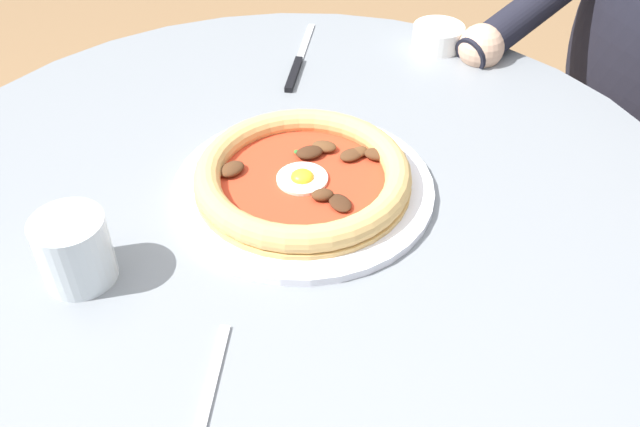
# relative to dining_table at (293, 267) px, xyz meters

# --- Properties ---
(dining_table) EXTENTS (0.99, 0.99, 0.75)m
(dining_table) POSITION_rel_dining_table_xyz_m (0.00, 0.00, 0.00)
(dining_table) COLOR gray
(dining_table) RESTS_ON ground
(pizza_on_plate) EXTENTS (0.31, 0.31, 0.04)m
(pizza_on_plate) POSITION_rel_dining_table_xyz_m (0.01, -0.02, 0.13)
(pizza_on_plate) COLOR white
(pizza_on_plate) RESTS_ON dining_table
(water_glass) EXTENTS (0.07, 0.07, 0.08)m
(water_glass) POSITION_rel_dining_table_xyz_m (-0.11, 0.22, 0.15)
(water_glass) COLOR silver
(water_glass) RESTS_ON dining_table
(steak_knife) EXTENTS (0.21, 0.06, 0.01)m
(steak_knife) POSITION_rel_dining_table_xyz_m (0.31, -0.02, 0.12)
(steak_knife) COLOR silver
(steak_knife) RESTS_ON dining_table
(ramekin_capers) EXTENTS (0.08, 0.08, 0.03)m
(ramekin_capers) POSITION_rel_dining_table_xyz_m (0.36, -0.24, 0.14)
(ramekin_capers) COLOR white
(ramekin_capers) RESTS_ON dining_table
(fork_utensil) EXTENTS (0.18, 0.04, 0.00)m
(fork_utensil) POSITION_rel_dining_table_xyz_m (-0.28, 0.08, 0.12)
(fork_utensil) COLOR #BCBCC1
(fork_utensil) RESTS_ON dining_table
(diner_person) EXTENTS (0.43, 0.58, 1.15)m
(diner_person) POSITION_rel_dining_table_xyz_m (0.36, -0.63, -0.12)
(diner_person) COLOR #282833
(diner_person) RESTS_ON ground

